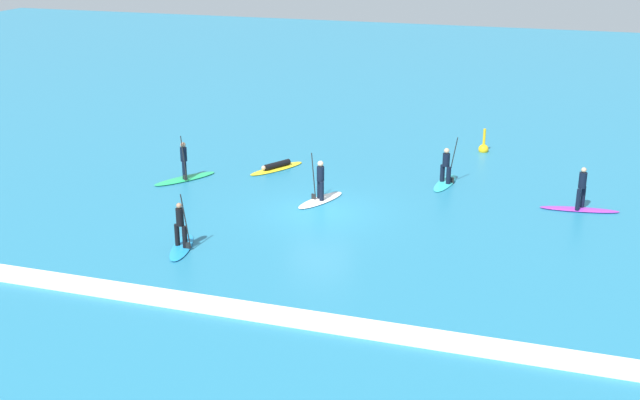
{
  "coord_description": "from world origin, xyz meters",
  "views": [
    {
      "loc": [
        9.54,
        -29.74,
        11.66
      ],
      "look_at": [
        0.0,
        0.0,
        0.5
      ],
      "focal_mm": 45.27,
      "sensor_mm": 36.0,
      "label": 1
    }
  ],
  "objects_px": {
    "surfer_on_blue_board": "(181,238)",
    "surfer_on_teal_board": "(446,174)",
    "surfer_on_green_board": "(185,171)",
    "surfer_on_yellow_board": "(276,167)",
    "marker_buoy": "(484,148)",
    "surfer_on_white_board": "(320,191)",
    "surfer_on_purple_board": "(580,200)"
  },
  "relations": [
    {
      "from": "surfer_on_yellow_board",
      "to": "surfer_on_blue_board",
      "type": "height_order",
      "value": "surfer_on_blue_board"
    },
    {
      "from": "surfer_on_purple_board",
      "to": "surfer_on_blue_board",
      "type": "relative_size",
      "value": 1.22
    },
    {
      "from": "surfer_on_yellow_board",
      "to": "surfer_on_blue_board",
      "type": "relative_size",
      "value": 1.18
    },
    {
      "from": "surfer_on_yellow_board",
      "to": "surfer_on_blue_board",
      "type": "xyz_separation_m",
      "value": [
        0.12,
        -10.17,
        0.3
      ]
    },
    {
      "from": "surfer_on_green_board",
      "to": "surfer_on_teal_board",
      "type": "height_order",
      "value": "surfer_on_teal_board"
    },
    {
      "from": "surfer_on_green_board",
      "to": "marker_buoy",
      "type": "xyz_separation_m",
      "value": [
        12.59,
        8.88,
        -0.2
      ]
    },
    {
      "from": "surfer_on_purple_board",
      "to": "surfer_on_white_board",
      "type": "xyz_separation_m",
      "value": [
        -10.6,
        -2.17,
        -0.0
      ]
    },
    {
      "from": "surfer_on_teal_board",
      "to": "marker_buoy",
      "type": "relative_size",
      "value": 2.04
    },
    {
      "from": "surfer_on_blue_board",
      "to": "surfer_on_teal_board",
      "type": "bearing_deg",
      "value": 127.97
    },
    {
      "from": "surfer_on_white_board",
      "to": "marker_buoy",
      "type": "height_order",
      "value": "surfer_on_white_board"
    },
    {
      "from": "surfer_on_teal_board",
      "to": "marker_buoy",
      "type": "bearing_deg",
      "value": -3.02
    },
    {
      "from": "surfer_on_green_board",
      "to": "surfer_on_white_board",
      "type": "bearing_deg",
      "value": 114.85
    },
    {
      "from": "surfer_on_yellow_board",
      "to": "marker_buoy",
      "type": "relative_size",
      "value": 2.33
    },
    {
      "from": "surfer_on_purple_board",
      "to": "surfer_on_blue_board",
      "type": "xyz_separation_m",
      "value": [
        -13.87,
        -8.67,
        -0.05
      ]
    },
    {
      "from": "surfer_on_blue_board",
      "to": "surfer_on_purple_board",
      "type": "bearing_deg",
      "value": 107.39
    },
    {
      "from": "surfer_on_yellow_board",
      "to": "marker_buoy",
      "type": "distance_m",
      "value": 10.97
    },
    {
      "from": "surfer_on_green_board",
      "to": "surfer_on_blue_board",
      "type": "height_order",
      "value": "surfer_on_blue_board"
    },
    {
      "from": "surfer_on_purple_board",
      "to": "surfer_on_green_board",
      "type": "xyz_separation_m",
      "value": [
        -17.47,
        -1.29,
        -0.07
      ]
    },
    {
      "from": "surfer_on_white_board",
      "to": "marker_buoy",
      "type": "bearing_deg",
      "value": 171.63
    },
    {
      "from": "surfer_on_green_board",
      "to": "marker_buoy",
      "type": "distance_m",
      "value": 15.41
    },
    {
      "from": "surfer_on_green_board",
      "to": "surfer_on_blue_board",
      "type": "relative_size",
      "value": 1.17
    },
    {
      "from": "surfer_on_purple_board",
      "to": "surfer_on_teal_board",
      "type": "distance_m",
      "value": 6.14
    },
    {
      "from": "surfer_on_white_board",
      "to": "surfer_on_blue_board",
      "type": "relative_size",
      "value": 1.07
    },
    {
      "from": "surfer_on_green_board",
      "to": "marker_buoy",
      "type": "height_order",
      "value": "surfer_on_green_board"
    },
    {
      "from": "surfer_on_purple_board",
      "to": "surfer_on_white_board",
      "type": "relative_size",
      "value": 1.14
    },
    {
      "from": "surfer_on_yellow_board",
      "to": "surfer_on_teal_board",
      "type": "relative_size",
      "value": 1.14
    },
    {
      "from": "surfer_on_green_board",
      "to": "surfer_on_white_board",
      "type": "xyz_separation_m",
      "value": [
        6.87,
        -0.89,
        0.07
      ]
    },
    {
      "from": "surfer_on_white_board",
      "to": "marker_buoy",
      "type": "relative_size",
      "value": 2.12
    },
    {
      "from": "surfer_on_blue_board",
      "to": "surfer_on_teal_board",
      "type": "relative_size",
      "value": 0.96
    },
    {
      "from": "surfer_on_white_board",
      "to": "surfer_on_teal_board",
      "type": "bearing_deg",
      "value": 151.9
    },
    {
      "from": "surfer_on_yellow_board",
      "to": "surfer_on_teal_board",
      "type": "height_order",
      "value": "surfer_on_teal_board"
    },
    {
      "from": "surfer_on_purple_board",
      "to": "surfer_on_blue_board",
      "type": "height_order",
      "value": "surfer_on_blue_board"
    }
  ]
}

